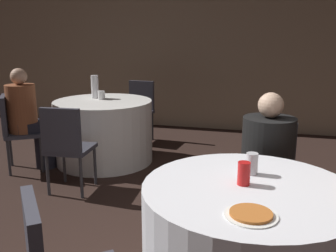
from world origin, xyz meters
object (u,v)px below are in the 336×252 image
at_px(chair_far_north, 139,105).
at_px(soda_can_red, 244,173).
at_px(table_near, 246,251).
at_px(chair_far_south, 66,142).
at_px(pizza_plate_near, 251,214).
at_px(soda_can_silver, 252,164).
at_px(chair_near_north, 268,168).
at_px(chair_far_southwest, 15,126).
at_px(bottle_far, 95,87).
at_px(table_far, 104,131).
at_px(person_black_shirt, 266,167).
at_px(person_floral_shirt, 30,120).

relative_size(chair_far_north, soda_can_red, 7.05).
height_order(table_near, chair_far_north, chair_far_north).
bearing_deg(chair_far_south, pizza_plate_near, -44.47).
height_order(table_near, soda_can_silver, soda_can_silver).
relative_size(chair_far_south, pizza_plate_near, 3.71).
relative_size(chair_near_north, chair_far_southwest, 1.00).
relative_size(soda_can_silver, bottle_far, 0.44).
xyz_separation_m(table_far, person_black_shirt, (1.90, -1.38, 0.20)).
distance_m(table_near, person_floral_shirt, 3.05).
relative_size(pizza_plate_near, soda_can_red, 1.90).
relative_size(table_far, chair_far_north, 1.35).
distance_m(chair_far_southwest, chair_far_south, 0.99).
bearing_deg(table_near, soda_can_red, 147.03).
bearing_deg(bottle_far, soda_can_silver, -47.31).
relative_size(chair_far_southwest, person_black_shirt, 0.78).
height_order(table_far, chair_far_south, chair_far_south).
bearing_deg(person_black_shirt, table_near, 90.00).
bearing_deg(soda_can_red, chair_far_south, 145.62).
relative_size(table_near, chair_far_south, 1.29).
bearing_deg(chair_near_north, person_black_shirt, 90.00).
bearing_deg(table_far, soda_can_silver, -47.73).
xyz_separation_m(chair_near_north, soda_can_red, (-0.13, -0.94, 0.29)).
height_order(table_near, person_floral_shirt, person_floral_shirt).
distance_m(table_near, chair_far_north, 3.61).
bearing_deg(chair_far_north, table_far, 90.00).
distance_m(chair_far_south, person_floral_shirt, 0.92).
xyz_separation_m(table_near, pizza_plate_near, (0.02, -0.32, 0.38)).
bearing_deg(pizza_plate_near, chair_far_southwest, 143.70).
height_order(chair_near_north, soda_can_silver, soda_can_silver).
bearing_deg(table_far, chair_near_north, -32.62).
bearing_deg(soda_can_silver, chair_far_south, 150.00).
bearing_deg(soda_can_red, soda_can_silver, 78.72).
xyz_separation_m(chair_far_southwest, person_black_shirt, (2.72, -0.82, 0.06)).
bearing_deg(person_floral_shirt, table_near, 21.58).
distance_m(table_near, pizza_plate_near, 0.50).
bearing_deg(person_black_shirt, chair_near_north, -90.00).
bearing_deg(chair_near_north, pizza_plate_near, 92.58).
relative_size(chair_far_southwest, person_floral_shirt, 0.75).
bearing_deg(chair_near_north, person_floral_shirt, -10.42).
bearing_deg(chair_far_north, soda_can_red, 124.21).
distance_m(chair_near_north, soda_can_silver, 0.83).
xyz_separation_m(chair_far_north, soda_can_red, (1.68, -3.15, 0.29)).
distance_m(person_floral_shirt, pizza_plate_near, 3.26).
distance_m(chair_far_southwest, soda_can_silver, 3.03).
bearing_deg(chair_near_north, chair_far_south, -1.40).
height_order(chair_near_north, pizza_plate_near, chair_near_north).
relative_size(table_near, chair_near_north, 1.29).
bearing_deg(person_floral_shirt, chair_far_southwest, -90.00).
bearing_deg(chair_far_southwest, soda_can_red, 24.36).
bearing_deg(chair_far_south, table_near, -38.22).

